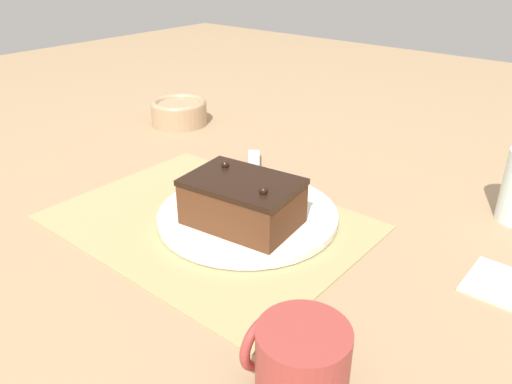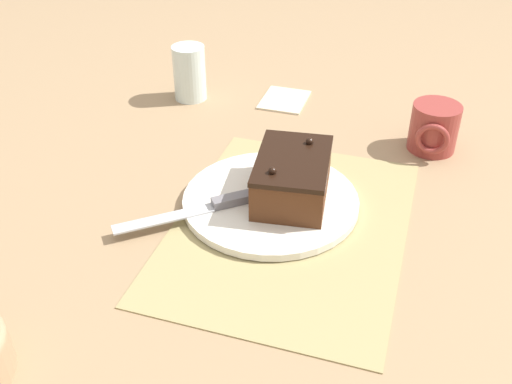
{
  "view_description": "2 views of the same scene",
  "coord_description": "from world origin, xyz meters",
  "px_view_note": "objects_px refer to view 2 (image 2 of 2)",
  "views": [
    {
      "loc": [
        -0.48,
        0.46,
        0.39
      ],
      "look_at": [
        -0.04,
        -0.06,
        0.04
      ],
      "focal_mm": 35.0,
      "sensor_mm": 36.0,
      "label": 1
    },
    {
      "loc": [
        0.69,
        0.16,
        0.56
      ],
      "look_at": [
        -0.01,
        -0.06,
        0.05
      ],
      "focal_mm": 42.0,
      "sensor_mm": 36.0,
      "label": 2
    }
  ],
  "objects_px": {
    "serving_knife": "(212,206)",
    "coffee_mug": "(434,128)",
    "cake_plate": "(271,201)",
    "chocolate_cake": "(292,177)",
    "drinking_glass": "(189,73)"
  },
  "relations": [
    {
      "from": "drinking_glass",
      "to": "coffee_mug",
      "type": "xyz_separation_m",
      "value": [
        0.06,
        0.5,
        -0.01
      ]
    },
    {
      "from": "serving_knife",
      "to": "drinking_glass",
      "type": "relative_size",
      "value": 1.67
    },
    {
      "from": "chocolate_cake",
      "to": "serving_knife",
      "type": "relative_size",
      "value": 0.92
    },
    {
      "from": "serving_knife",
      "to": "coffee_mug",
      "type": "xyz_separation_m",
      "value": [
        -0.31,
        0.31,
        0.02
      ]
    },
    {
      "from": "cake_plate",
      "to": "serving_knife",
      "type": "distance_m",
      "value": 0.1
    },
    {
      "from": "cake_plate",
      "to": "chocolate_cake",
      "type": "height_order",
      "value": "chocolate_cake"
    },
    {
      "from": "cake_plate",
      "to": "coffee_mug",
      "type": "distance_m",
      "value": 0.34
    },
    {
      "from": "drinking_glass",
      "to": "coffee_mug",
      "type": "distance_m",
      "value": 0.5
    },
    {
      "from": "cake_plate",
      "to": "drinking_glass",
      "type": "xyz_separation_m",
      "value": [
        -0.32,
        -0.27,
        0.05
      ]
    },
    {
      "from": "cake_plate",
      "to": "chocolate_cake",
      "type": "xyz_separation_m",
      "value": [
        -0.02,
        0.03,
        0.04
      ]
    },
    {
      "from": "coffee_mug",
      "to": "drinking_glass",
      "type": "bearing_deg",
      "value": -97.35
    },
    {
      "from": "serving_knife",
      "to": "drinking_glass",
      "type": "distance_m",
      "value": 0.42
    },
    {
      "from": "cake_plate",
      "to": "serving_knife",
      "type": "xyz_separation_m",
      "value": [
        0.05,
        -0.08,
        0.01
      ]
    },
    {
      "from": "serving_knife",
      "to": "coffee_mug",
      "type": "relative_size",
      "value": 1.97
    },
    {
      "from": "chocolate_cake",
      "to": "coffee_mug",
      "type": "bearing_deg",
      "value": 140.62
    }
  ]
}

